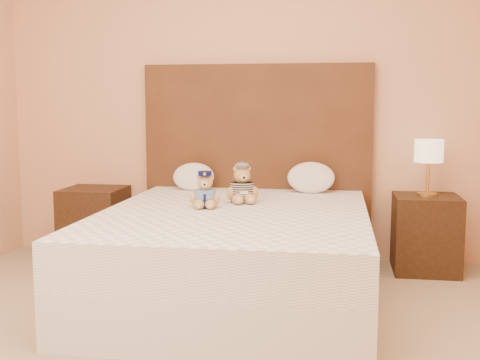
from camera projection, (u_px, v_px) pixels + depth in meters
name	position (u px, v px, depth m)	size (l,w,h in m)	color
bed	(235.00, 254.00, 3.71)	(1.60, 2.00, 0.55)	white
headboard	(257.00, 162.00, 4.64)	(1.75, 0.08, 1.50)	#533019
nightstand_left	(95.00, 223.00, 4.70)	(0.45, 0.45, 0.55)	#392112
nightstand_right	(426.00, 234.00, 4.30)	(0.45, 0.45, 0.55)	#392112
lamp	(429.00, 154.00, 4.23)	(0.20, 0.20, 0.40)	gold
teddy_police	(205.00, 190.00, 3.76)	(0.20, 0.19, 0.23)	#AC8643
teddy_prisoner	(242.00, 184.00, 3.95)	(0.22, 0.21, 0.25)	#AC8643
pillow_left	(193.00, 175.00, 4.55)	(0.32, 0.20, 0.22)	white
pillow_right	(311.00, 176.00, 4.41)	(0.35, 0.22, 0.24)	white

